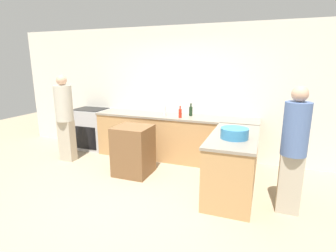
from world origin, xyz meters
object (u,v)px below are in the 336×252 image
Objects in this scene: island_table at (133,150)px; vinegar_bottle_clear at (164,110)px; person_by_range at (65,115)px; mixing_bowl at (234,133)px; range_oven at (92,129)px; wine_bottle_dark at (191,111)px; hot_sauce_bottle at (180,113)px; person_at_peninsula at (294,146)px.

vinegar_bottle_clear is (0.25, 0.89, 0.61)m from island_table.
person_by_range is (-1.59, 0.14, 0.50)m from island_table.
mixing_bowl is at bearing -9.15° from island_table.
vinegar_bottle_clear is at bearing -3.08° from range_oven.
mixing_bowl is 1.68m from wine_bottle_dark.
range_oven is 0.98m from person_by_range.
mixing_bowl is 1.59m from hot_sauce_bottle.
person_by_range reaches higher than island_table.
vinegar_bottle_clear reaches higher than mixing_bowl.
hot_sauce_bottle is 2.30m from person_by_range.
vinegar_bottle_clear is 0.18× the size of person_at_peninsula.
person_by_range is (-3.36, 0.42, -0.05)m from mixing_bowl.
wine_bottle_dark is (-1.01, 1.34, 0.03)m from mixing_bowl.
person_by_range is (-2.35, -0.92, -0.08)m from wine_bottle_dark.
hot_sauce_bottle is 0.74× the size of vinegar_bottle_clear.
range_oven is 4.04× the size of hot_sauce_bottle.
wine_bottle_dark is at bearing 140.46° from person_at_peninsula.
person_by_range is 1.02× the size of person_at_peninsula.
range_oven reaches higher than island_table.
mixing_bowl is at bearing -37.69° from vinegar_bottle_clear.
wine_bottle_dark is (2.37, 0.07, 0.56)m from range_oven.
island_table is at bearing -105.75° from vinegar_bottle_clear.
wine_bottle_dark is at bearing 18.95° from vinegar_bottle_clear.
hot_sauce_bottle is at bearing 147.67° from person_at_peninsula.
person_by_range reaches higher than range_oven.
wine_bottle_dark is 2.30m from person_at_peninsula.
island_table is 1.10m from vinegar_bottle_clear.
mixing_bowl is (1.77, -0.28, 0.56)m from island_table.
hot_sauce_bottle is 0.29m from wine_bottle_dark.
person_at_peninsula is at bearing -7.47° from person_by_range.
person_at_peninsula is (0.76, -0.12, -0.07)m from mixing_bowl.
range_oven is at bearing 148.59° from island_table.
person_by_range reaches higher than mixing_bowl.
person_by_range is at bearing 172.85° from mixing_bowl.
person_at_peninsula reaches higher than mixing_bowl.
island_table is 1.43m from wine_bottle_dark.
mixing_bowl is 1.25× the size of vinegar_bottle_clear.
island_table is 2.26× the size of mixing_bowl.
vinegar_bottle_clear is 0.18× the size of person_by_range.
person_at_peninsula reaches higher than hot_sauce_bottle.
hot_sauce_bottle is (2.23, -0.18, 0.55)m from range_oven.
person_by_range reaches higher than vinegar_bottle_clear.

